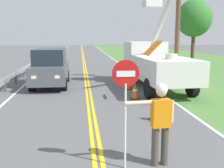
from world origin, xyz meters
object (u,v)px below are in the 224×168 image
object	(u,v)px
flagger_worker	(160,119)
utility_bucket_truck	(154,62)
utility_pole_near	(178,15)
traffic_cone_lead	(156,111)
traffic_cone_mid	(135,91)
oncoming_suv_nearest	(51,67)
traffic_cone_tail	(128,83)
stop_sign_paddle	(126,90)
roadside_tree_verge	(194,18)

from	to	relation	value
flagger_worker	utility_bucket_truck	bearing A→B (deg)	75.25
utility_pole_near	traffic_cone_lead	xyz separation A→B (m)	(-3.30, -7.26, -3.65)
flagger_worker	traffic_cone_mid	bearing A→B (deg)	83.24
oncoming_suv_nearest	traffic_cone_lead	world-z (taller)	oncoming_suv_nearest
traffic_cone_tail	utility_pole_near	bearing A→B (deg)	30.22
stop_sign_paddle	roadside_tree_verge	size ratio (longest dim) A/B	0.39
utility_bucket_truck	roadside_tree_verge	distance (m)	10.58
utility_bucket_truck	oncoming_suv_nearest	bearing A→B (deg)	169.39
oncoming_suv_nearest	utility_bucket_truck	bearing A→B (deg)	-10.61
utility_pole_near	stop_sign_paddle	bearing A→B (deg)	-115.09
flagger_worker	traffic_cone_lead	bearing A→B (deg)	75.39
flagger_worker	traffic_cone_tail	world-z (taller)	flagger_worker
traffic_cone_mid	stop_sign_paddle	bearing A→B (deg)	-103.39
stop_sign_paddle	traffic_cone_lead	xyz separation A→B (m)	(1.57, 3.14, -1.37)
flagger_worker	traffic_cone_lead	distance (m)	3.27
flagger_worker	oncoming_suv_nearest	size ratio (longest dim) A/B	0.40
traffic_cone_lead	roadside_tree_verge	distance (m)	16.44
utility_bucket_truck	oncoming_suv_nearest	distance (m)	5.81
stop_sign_paddle	traffic_cone_tail	xyz separation A→B (m)	(1.59, 8.49, -1.37)
oncoming_suv_nearest	traffic_cone_mid	size ratio (longest dim) A/B	6.59
utility_pole_near	roadside_tree_verge	size ratio (longest dim) A/B	1.29
stop_sign_paddle	roadside_tree_verge	bearing A→B (deg)	62.88
flagger_worker	roadside_tree_verge	size ratio (longest dim) A/B	0.31
oncoming_suv_nearest	roadside_tree_verge	xyz separation A→B (m)	(11.46, 7.32, 3.21)
flagger_worker	roadside_tree_verge	world-z (taller)	roadside_tree_verge
oncoming_suv_nearest	utility_pole_near	xyz separation A→B (m)	(7.46, 0.39, 2.93)
traffic_cone_mid	oncoming_suv_nearest	bearing A→B (deg)	138.47
traffic_cone_lead	stop_sign_paddle	bearing A→B (deg)	-116.60
traffic_cone_tail	flagger_worker	bearing A→B (deg)	-95.59
stop_sign_paddle	traffic_cone_mid	xyz separation A→B (m)	(1.52, 6.37, -1.37)
traffic_cone_lead	traffic_cone_tail	xyz separation A→B (m)	(0.02, 5.36, 0.00)
oncoming_suv_nearest	traffic_cone_tail	bearing A→B (deg)	-19.89
stop_sign_paddle	utility_pole_near	world-z (taller)	utility_pole_near
utility_pole_near	roadside_tree_verge	xyz separation A→B (m)	(4.00, 6.93, 0.28)
flagger_worker	roadside_tree_verge	distance (m)	19.36
utility_pole_near	utility_bucket_truck	bearing A→B (deg)	-140.31
stop_sign_paddle	utility_bucket_truck	bearing A→B (deg)	70.83
traffic_cone_lead	traffic_cone_tail	world-z (taller)	same
traffic_cone_tail	roadside_tree_verge	size ratio (longest dim) A/B	0.12
utility_bucket_truck	traffic_cone_mid	bearing A→B (deg)	-121.79
traffic_cone_tail	roadside_tree_verge	xyz separation A→B (m)	(7.28, 8.84, 3.93)
utility_pole_near	roadside_tree_verge	world-z (taller)	utility_pole_near
utility_bucket_truck	traffic_cone_lead	xyz separation A→B (m)	(-1.54, -5.80, -1.07)
traffic_cone_mid	traffic_cone_tail	world-z (taller)	same
traffic_cone_lead	traffic_cone_mid	xyz separation A→B (m)	(-0.06, 3.23, 0.00)
oncoming_suv_nearest	utility_pole_near	size ratio (longest dim) A/B	0.61
traffic_cone_mid	roadside_tree_verge	xyz separation A→B (m)	(7.36, 10.96, 3.93)
utility_bucket_truck	traffic_cone_mid	xyz separation A→B (m)	(-1.59, -2.57, -1.07)
utility_bucket_truck	traffic_cone_tail	bearing A→B (deg)	-163.57
traffic_cone_mid	roadside_tree_verge	bearing A→B (deg)	56.12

